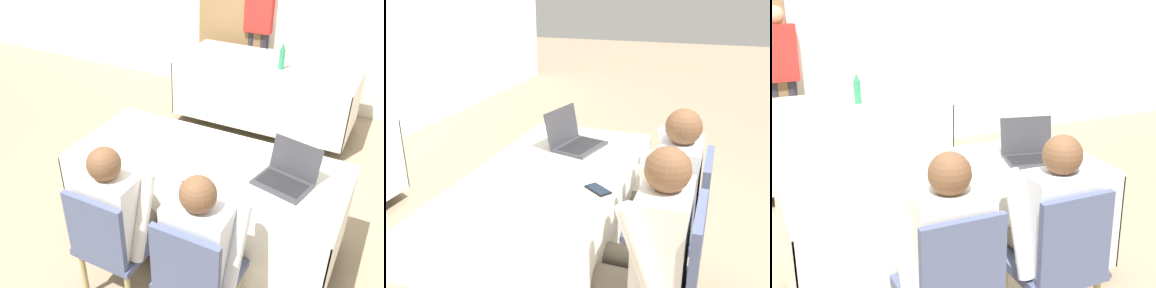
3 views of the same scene
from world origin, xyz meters
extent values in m
cube|color=white|center=(0.00, 0.00, 0.74)|extent=(1.93, 0.87, 0.02)
cube|color=white|center=(0.00, -0.43, 0.42)|extent=(1.93, 0.01, 0.61)
cube|color=white|center=(0.00, 0.43, 0.42)|extent=(1.93, 0.01, 0.61)
cube|color=white|center=(0.96, 0.00, 0.42)|extent=(0.01, 0.87, 0.61)
cylinder|color=#333333|center=(0.00, 0.00, 0.06)|extent=(0.06, 0.06, 0.11)
cube|color=#333338|center=(0.56, -0.04, 0.76)|extent=(0.39, 0.32, 0.02)
cube|color=black|center=(0.56, -0.04, 0.77)|extent=(0.33, 0.23, 0.00)
cube|color=#333338|center=(0.59, 0.11, 0.88)|extent=(0.34, 0.13, 0.23)
cube|color=black|center=(0.59, 0.11, 0.88)|extent=(0.31, 0.11, 0.20)
cube|color=black|center=(0.00, -0.33, 0.75)|extent=(0.15, 0.16, 0.01)
cube|color=#192333|center=(0.00, -0.33, 0.76)|extent=(0.13, 0.15, 0.00)
cube|color=white|center=(-0.29, -0.04, 0.75)|extent=(0.28, 0.34, 0.00)
cube|color=white|center=(0.46, -0.04, 0.75)|extent=(0.21, 0.30, 0.00)
cube|color=#4C567A|center=(-0.30, -0.87, 0.67)|extent=(0.40, 0.04, 0.45)
cylinder|color=tan|center=(0.47, -0.49, 0.20)|extent=(0.04, 0.04, 0.39)
cylinder|color=tan|center=(0.12, -0.49, 0.20)|extent=(0.04, 0.04, 0.39)
cylinder|color=tan|center=(0.47, -0.84, 0.20)|extent=(0.04, 0.04, 0.39)
cylinder|color=tan|center=(0.12, -0.84, 0.20)|extent=(0.04, 0.04, 0.39)
cube|color=#4C567A|center=(0.30, -0.67, 0.42)|extent=(0.44, 0.44, 0.05)
cube|color=#4C567A|center=(0.30, -0.87, 0.67)|extent=(0.40, 0.04, 0.45)
cylinder|color=#665B4C|center=(-0.21, -0.54, 0.51)|extent=(0.13, 0.42, 0.13)
cylinder|color=#665B4C|center=(-0.39, -0.54, 0.51)|extent=(0.13, 0.42, 0.13)
cube|color=silver|center=(-0.30, -0.72, 0.70)|extent=(0.36, 0.22, 0.52)
cylinder|color=silver|center=(-0.09, -0.68, 0.71)|extent=(0.08, 0.26, 0.54)
cylinder|color=silver|center=(-0.51, -0.68, 0.71)|extent=(0.08, 0.26, 0.54)
sphere|color=brown|center=(-0.30, -0.72, 1.05)|extent=(0.20, 0.20, 0.20)
cylinder|color=#665B4C|center=(0.39, -0.54, 0.51)|extent=(0.13, 0.42, 0.13)
cylinder|color=#665B4C|center=(0.21, -0.54, 0.51)|extent=(0.13, 0.42, 0.13)
cylinder|color=#665B4C|center=(0.39, -0.36, 0.22)|extent=(0.10, 0.10, 0.44)
cylinder|color=#665B4C|center=(0.21, -0.36, 0.22)|extent=(0.10, 0.10, 0.44)
cube|color=silver|center=(0.30, -0.72, 0.70)|extent=(0.36, 0.22, 0.52)
cylinder|color=silver|center=(0.51, -0.68, 0.71)|extent=(0.08, 0.26, 0.54)
cylinder|color=silver|center=(0.09, -0.68, 0.71)|extent=(0.08, 0.26, 0.54)
sphere|color=brown|center=(0.30, -0.72, 1.05)|extent=(0.20, 0.20, 0.20)
camera|label=1|loc=(1.07, -2.25, 2.39)|focal=40.00mm
camera|label=2|loc=(-1.95, -0.90, 1.78)|focal=40.00mm
camera|label=3|loc=(-1.15, -2.73, 1.92)|focal=50.00mm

